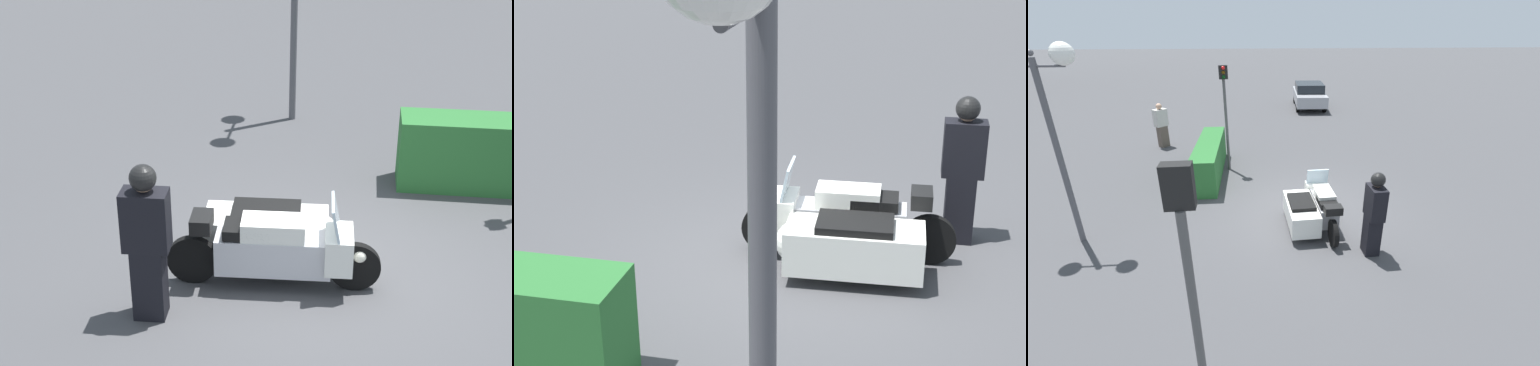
# 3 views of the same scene
# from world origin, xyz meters

# --- Properties ---
(ground_plane) EXTENTS (160.00, 160.00, 0.00)m
(ground_plane) POSITION_xyz_m (0.00, 0.00, 0.00)
(ground_plane) COLOR #424244
(police_motorcycle) EXTENTS (2.51, 1.18, 1.14)m
(police_motorcycle) POSITION_xyz_m (-0.51, -0.03, 0.45)
(police_motorcycle) COLOR black
(police_motorcycle) RESTS_ON ground
(officer_rider) EXTENTS (0.51, 0.32, 1.83)m
(officer_rider) POSITION_xyz_m (-1.80, -1.12, 0.97)
(officer_rider) COLOR black
(officer_rider) RESTS_ON ground
(twin_lamp_post) EXTENTS (0.42, 1.51, 4.16)m
(twin_lamp_post) POSITION_xyz_m (-0.80, 5.19, 3.41)
(twin_lamp_post) COLOR #4C4C51
(twin_lamp_post) RESTS_ON ground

